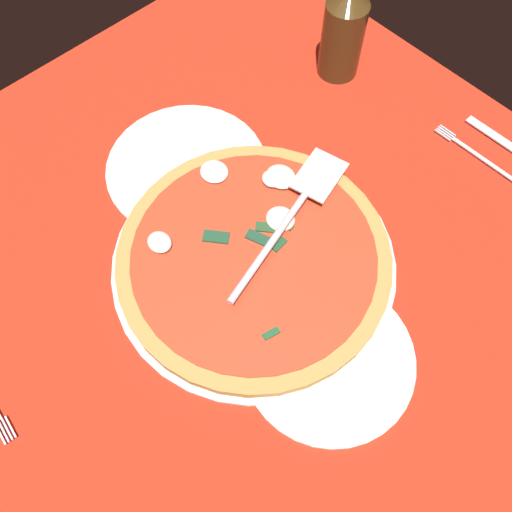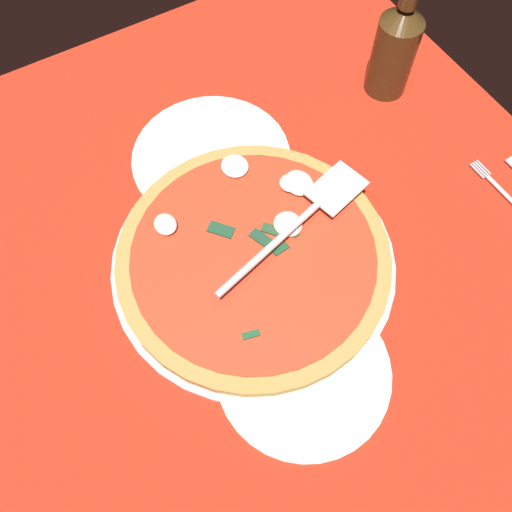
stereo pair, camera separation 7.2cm
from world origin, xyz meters
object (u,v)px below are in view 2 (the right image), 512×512
Objects in this scene: pizza_server at (298,223)px; dinner_plate_right at (211,158)px; pizza at (256,254)px; beer_bottle at (396,46)px; dinner_plate_left at (303,371)px.

dinner_plate_right is at bearing 86.27° from pizza_server.
beer_bottle reaches higher than pizza.
pizza_server is 32.99cm from beer_bottle.
dinner_plate_right is 0.90× the size of pizza_server.
pizza_server reaches higher than pizza.
dinner_plate_right is at bearing -9.50° from dinner_plate_left.
beer_bottle is at bearing -92.78° from dinner_plate_right.
pizza reaches higher than dinner_plate_right.
beer_bottle is at bearing -63.92° from pizza.
pizza is at bearing -9.98° from dinner_plate_left.
beer_bottle reaches higher than dinner_plate_left.
pizza is 7.08cm from pizza_server.
beer_bottle reaches higher than pizza_server.
dinner_plate_right is at bearing 87.22° from beer_bottle.
beer_bottle is at bearing -48.33° from dinner_plate_left.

